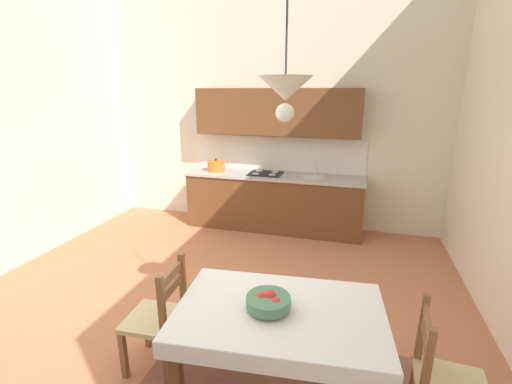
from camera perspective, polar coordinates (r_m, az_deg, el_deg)
name	(u,v)px	position (r m, az deg, el deg)	size (l,w,h in m)	color
ground_plane	(199,325)	(3.73, -9.21, -20.56)	(5.98, 6.32, 0.10)	#B7704C
wall_back	(271,95)	(5.76, 2.48, 15.46)	(5.98, 0.12, 4.19)	silver
kitchen_cabinetry	(274,177)	(5.56, 2.96, 2.51)	(2.79, 0.63, 2.20)	brown
dining_table	(279,326)	(2.57, 3.79, -20.85)	(1.48, 1.03, 0.75)	brown
dining_chair_window_side	(444,384)	(2.71, 28.20, -25.77)	(0.45, 0.45, 0.93)	#D1BC89
dining_chair_tv_side	(159,318)	(3.04, -15.53, -19.14)	(0.44, 0.44, 0.93)	#D1BC89
fruit_bowl	(268,301)	(2.46, 2.03, -17.32)	(0.30, 0.30, 0.12)	#4C7F5B
pendant_lamp	(285,90)	(2.13, 4.79, 16.18)	(0.32, 0.32, 0.80)	black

